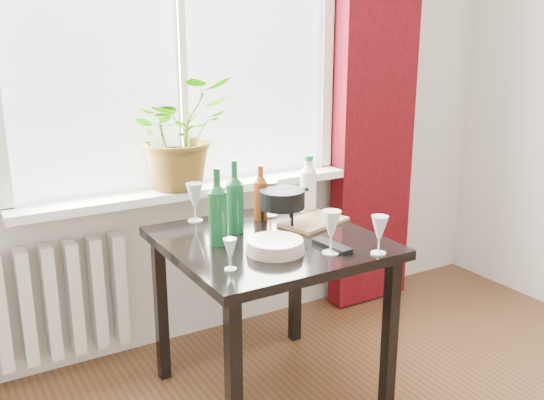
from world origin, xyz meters
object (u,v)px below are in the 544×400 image
wineglass_back_center (270,198)px  cutting_board (314,222)px  cleaning_bottle (308,183)px  fondue_pot (282,207)px  plate_stack (275,246)px  radiator (38,305)px  potted_plant (179,133)px  table (270,258)px  wineglass_front_right (331,232)px  wineglass_front_left (230,254)px  tv_remote (332,246)px  wineglass_back_left (195,202)px  wine_bottle_right (235,196)px  bottle_amber (260,192)px  wine_bottle_left (217,206)px  wineglass_far_right (379,235)px

wineglass_back_center → cutting_board: wineglass_back_center is taller
cleaning_bottle → fondue_pot: cleaning_bottle is taller
wineglass_back_center → plate_stack: (-0.22, -0.42, -0.06)m
radiator → potted_plant: size_ratio=1.49×
fondue_pot → cutting_board: size_ratio=0.81×
table → radiator: bearing=143.5°
fondue_pot → wineglass_front_right: bearing=-73.4°
potted_plant → cleaning_bottle: 0.66m
radiator → plate_stack: (0.78, -0.78, 0.39)m
wineglass_back_center → cutting_board: (0.11, -0.20, -0.08)m
radiator → wineglass_front_left: (0.55, -0.86, 0.42)m
cleaning_bottle → tv_remote: cleaning_bottle is taller
plate_stack → radiator: bearing=135.0°
potted_plant → wineglass_back_left: 0.36m
wineglass_front_right → wineglass_back_left: 0.71m
wine_bottle_right → bottle_amber: 0.22m
wine_bottle_left → wineglass_back_center: size_ratio=1.86×
wineglass_back_center → fondue_pot: wineglass_back_center is taller
wineglass_back_center → tv_remote: (-0.01, -0.50, -0.08)m
wineglass_back_center → tv_remote: wineglass_back_center is taller
wine_bottle_left → wineglass_front_right: bearing=-44.4°
wine_bottle_left → wineglass_back_center: (0.38, 0.22, -0.07)m
radiator → wineglass_front_left: 1.10m
radiator → wineglass_front_right: (0.96, -0.91, 0.45)m
cleaning_bottle → plate_stack: 0.59m
tv_remote → radiator: bearing=133.0°
table → wine_bottle_left: (-0.22, 0.04, 0.25)m
cutting_board → plate_stack: bearing=-146.3°
bottle_amber → cleaning_bottle: bearing=-0.9°
wineglass_front_left → cutting_board: 0.65m
bottle_amber → fondue_pot: bearing=-67.9°
wine_bottle_right → tv_remote: (0.24, -0.38, -0.15)m
wineglass_front_right → cutting_board: size_ratio=0.61×
tv_remote → wine_bottle_right: bearing=116.3°
wineglass_back_center → radiator: bearing=160.2°
tv_remote → cutting_board: 0.33m
plate_stack → fondue_pot: 0.36m
wine_bottle_left → wineglass_back_left: wine_bottle_left is taller
table → potted_plant: bearing=103.5°
cleaning_bottle → wineglass_back_center: size_ratio=1.59×
wine_bottle_right → bottle_amber: (0.19, 0.10, -0.03)m
bottle_amber → wineglass_far_right: size_ratio=1.63×
cutting_board → radiator: bearing=153.5°
tv_remote → cutting_board: tv_remote is taller
fondue_pot → cutting_board: (0.13, -0.07, -0.07)m
bottle_amber → cutting_board: bottle_amber is taller
fondue_pot → tv_remote: size_ratio=1.27×
wineglass_back_left → cutting_board: 0.55m
wine_bottle_left → wine_bottle_right: (0.13, 0.10, -0.00)m
wineglass_back_left → cutting_board: (0.45, -0.30, -0.08)m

